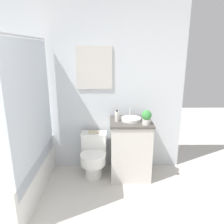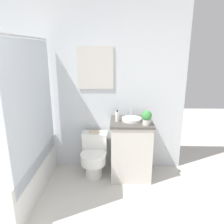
{
  "view_description": "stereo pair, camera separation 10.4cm",
  "coord_description": "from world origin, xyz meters",
  "px_view_note": "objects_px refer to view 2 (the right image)",
  "views": [
    {
      "loc": [
        0.48,
        -0.83,
        1.84
      ],
      "look_at": [
        0.51,
        1.93,
        1.04
      ],
      "focal_mm": 35.0,
      "sensor_mm": 36.0,
      "label": 1
    },
    {
      "loc": [
        0.59,
        -0.83,
        1.84
      ],
      "look_at": [
        0.51,
        1.93,
        1.04
      ],
      "focal_mm": 35.0,
      "sensor_mm": 36.0,
      "label": 2
    }
  ],
  "objects_px": {
    "toilet": "(94,155)",
    "soap_bottle": "(117,116)",
    "book_on_tank": "(95,132)",
    "potted_plant": "(147,117)",
    "sink": "(132,119)"
  },
  "relations": [
    {
      "from": "toilet",
      "to": "sink",
      "type": "height_order",
      "value": "sink"
    },
    {
      "from": "soap_bottle",
      "to": "sink",
      "type": "bearing_deg",
      "value": 11.18
    },
    {
      "from": "toilet",
      "to": "book_on_tank",
      "type": "bearing_deg",
      "value": 90.0
    },
    {
      "from": "sink",
      "to": "toilet",
      "type": "bearing_deg",
      "value": -178.34
    },
    {
      "from": "soap_bottle",
      "to": "book_on_tank",
      "type": "bearing_deg",
      "value": 155.84
    },
    {
      "from": "toilet",
      "to": "book_on_tank",
      "type": "relative_size",
      "value": 4.05
    },
    {
      "from": "potted_plant",
      "to": "sink",
      "type": "bearing_deg",
      "value": 136.39
    },
    {
      "from": "sink",
      "to": "potted_plant",
      "type": "relative_size",
      "value": 1.58
    },
    {
      "from": "toilet",
      "to": "soap_bottle",
      "type": "distance_m",
      "value": 0.7
    },
    {
      "from": "sink",
      "to": "potted_plant",
      "type": "xyz_separation_m",
      "value": [
        0.19,
        -0.18,
        0.09
      ]
    },
    {
      "from": "soap_bottle",
      "to": "potted_plant",
      "type": "height_order",
      "value": "potted_plant"
    },
    {
      "from": "book_on_tank",
      "to": "potted_plant",
      "type": "bearing_deg",
      "value": -21.79
    },
    {
      "from": "toilet",
      "to": "potted_plant",
      "type": "height_order",
      "value": "potted_plant"
    },
    {
      "from": "toilet",
      "to": "sink",
      "type": "distance_m",
      "value": 0.78
    },
    {
      "from": "potted_plant",
      "to": "book_on_tank",
      "type": "distance_m",
      "value": 0.85
    }
  ]
}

